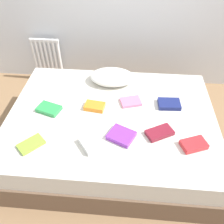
# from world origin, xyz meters

# --- Properties ---
(ground_plane) EXTENTS (8.00, 8.00, 0.00)m
(ground_plane) POSITION_xyz_m (0.00, 0.00, 0.00)
(ground_plane) COLOR #93704C
(bed) EXTENTS (2.00, 1.50, 0.50)m
(bed) POSITION_xyz_m (0.00, 0.00, 0.25)
(bed) COLOR brown
(bed) RESTS_ON ground
(radiator) EXTENTS (0.39, 0.04, 0.53)m
(radiator) POSITION_xyz_m (-1.00, 1.20, 0.37)
(radiator) COLOR white
(radiator) RESTS_ON ground
(pillow) EXTENTS (0.48, 0.33, 0.13)m
(pillow) POSITION_xyz_m (-0.04, 0.52, 0.57)
(pillow) COLOR white
(pillow) RESTS_ON bed
(textbook_green) EXTENTS (0.25, 0.20, 0.04)m
(textbook_green) POSITION_xyz_m (-0.60, 0.00, 0.52)
(textbook_green) COLOR green
(textbook_green) RESTS_ON bed
(textbook_purple) EXTENTS (0.27, 0.25, 0.04)m
(textbook_purple) POSITION_xyz_m (0.11, -0.28, 0.52)
(textbook_purple) COLOR purple
(textbook_purple) RESTS_ON bed
(textbook_white) EXTENTS (0.21, 0.22, 0.05)m
(textbook_white) POSITION_xyz_m (-0.15, -0.40, 0.53)
(textbook_white) COLOR white
(textbook_white) RESTS_ON bed
(textbook_navy) EXTENTS (0.22, 0.17, 0.04)m
(textbook_navy) POSITION_xyz_m (0.55, 0.17, 0.52)
(textbook_navy) COLOR navy
(textbook_navy) RESTS_ON bed
(textbook_orange) EXTENTS (0.21, 0.15, 0.05)m
(textbook_orange) POSITION_xyz_m (-0.17, 0.07, 0.52)
(textbook_orange) COLOR orange
(textbook_orange) RESTS_ON bed
(textbook_maroon) EXTENTS (0.26, 0.22, 0.04)m
(textbook_maroon) POSITION_xyz_m (0.44, -0.22, 0.52)
(textbook_maroon) COLOR maroon
(textbook_maroon) RESTS_ON bed
(textbook_pink) EXTENTS (0.23, 0.20, 0.03)m
(textbook_pink) POSITION_xyz_m (0.18, 0.18, 0.51)
(textbook_pink) COLOR pink
(textbook_pink) RESTS_ON bed
(textbook_lime) EXTENTS (0.24, 0.24, 0.03)m
(textbook_lime) POSITION_xyz_m (-0.63, -0.43, 0.51)
(textbook_lime) COLOR #8CC638
(textbook_lime) RESTS_ON bed
(textbook_red) EXTENTS (0.24, 0.19, 0.05)m
(textbook_red) POSITION_xyz_m (0.71, -0.33, 0.52)
(textbook_red) COLOR red
(textbook_red) RESTS_ON bed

